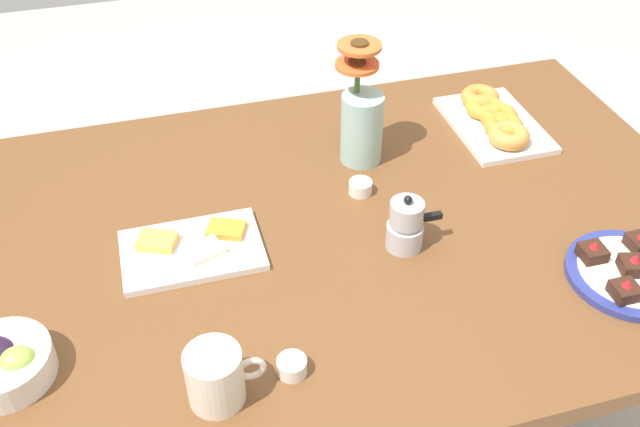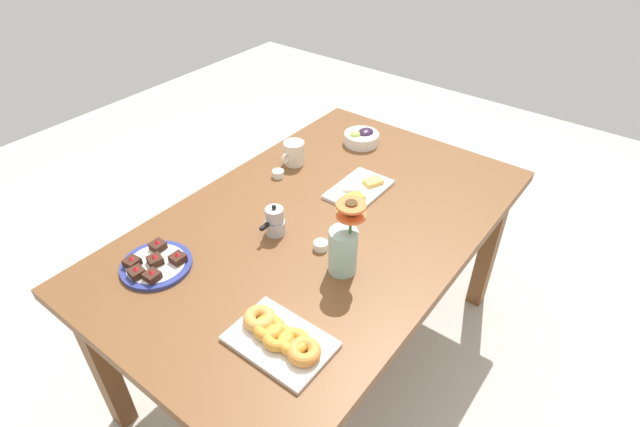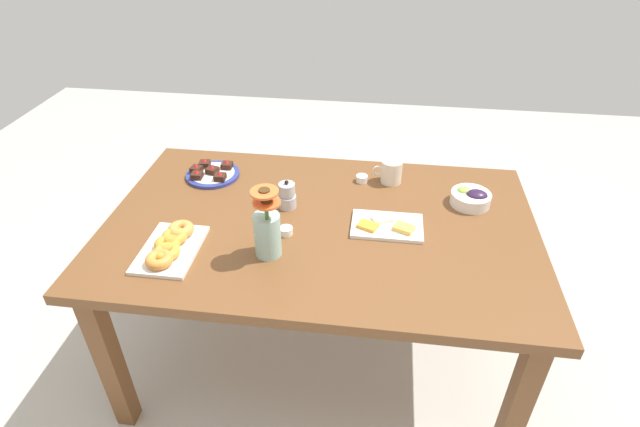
# 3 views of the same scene
# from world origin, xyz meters

# --- Properties ---
(ground_plane) EXTENTS (6.00, 6.00, 0.00)m
(ground_plane) POSITION_xyz_m (0.00, 0.00, 0.00)
(ground_plane) COLOR #B7B2A8
(dining_table) EXTENTS (1.60, 1.00, 0.74)m
(dining_table) POSITION_xyz_m (0.00, 0.00, 0.65)
(dining_table) COLOR brown
(dining_table) RESTS_ON ground_plane
(coffee_mug) EXTENTS (0.12, 0.09, 0.10)m
(coffee_mug) POSITION_xyz_m (-0.25, -0.33, 0.79)
(coffee_mug) COLOR silver
(coffee_mug) RESTS_ON dining_table
(grape_bowl) EXTENTS (0.15, 0.15, 0.07)m
(grape_bowl) POSITION_xyz_m (-0.57, -0.20, 0.77)
(grape_bowl) COLOR white
(grape_bowl) RESTS_ON dining_table
(cheese_platter) EXTENTS (0.26, 0.17, 0.03)m
(cheese_platter) POSITION_xyz_m (-0.25, -0.00, 0.75)
(cheese_platter) COLOR white
(cheese_platter) RESTS_ON dining_table
(croissant_platter) EXTENTS (0.19, 0.28, 0.05)m
(croissant_platter) POSITION_xyz_m (0.49, 0.24, 0.76)
(croissant_platter) COLOR white
(croissant_platter) RESTS_ON dining_table
(jam_cup_honey) EXTENTS (0.05, 0.05, 0.03)m
(jam_cup_honey) POSITION_xyz_m (0.11, 0.09, 0.76)
(jam_cup_honey) COLOR white
(jam_cup_honey) RESTS_ON dining_table
(jam_cup_berry) EXTENTS (0.05, 0.05, 0.03)m
(jam_cup_berry) POSITION_xyz_m (-0.14, -0.32, 0.76)
(jam_cup_berry) COLOR white
(jam_cup_berry) RESTS_ON dining_table
(dessert_plate) EXTENTS (0.23, 0.23, 0.05)m
(dessert_plate) POSITION_xyz_m (0.50, -0.28, 0.75)
(dessert_plate) COLOR navy
(dessert_plate) RESTS_ON dining_table
(flower_vase) EXTENTS (0.10, 0.11, 0.27)m
(flower_vase) POSITION_xyz_m (0.15, 0.21, 0.84)
(flower_vase) COLOR #99C1B7
(flower_vase) RESTS_ON dining_table
(moka_pot) EXTENTS (0.11, 0.07, 0.12)m
(moka_pot) POSITION_xyz_m (0.14, -0.09, 0.79)
(moka_pot) COLOR #B7B7BC
(moka_pot) RESTS_ON dining_table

